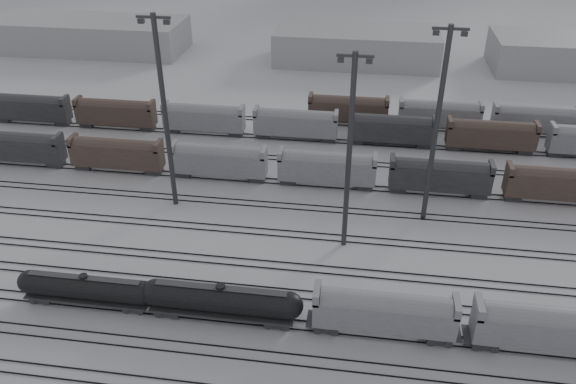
# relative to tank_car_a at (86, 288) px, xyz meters

# --- Properties ---
(ground) EXTENTS (900.00, 900.00, 0.00)m
(ground) POSITION_rel_tank_car_a_xyz_m (16.65, -1.00, -2.32)
(ground) COLOR silver
(ground) RESTS_ON ground
(tracks) EXTENTS (220.00, 71.50, 0.16)m
(tracks) POSITION_rel_tank_car_a_xyz_m (16.65, 16.50, -2.24)
(tracks) COLOR black
(tracks) RESTS_ON ground
(tank_car_a) EXTENTS (16.25, 2.71, 4.02)m
(tank_car_a) POSITION_rel_tank_car_a_xyz_m (0.00, 0.00, 0.00)
(tank_car_a) COLOR black
(tank_car_a) RESTS_ON ground
(tank_car_b) EXTENTS (18.04, 3.01, 4.46)m
(tank_car_b) POSITION_rel_tank_car_a_xyz_m (15.73, -0.00, 0.26)
(tank_car_b) COLOR black
(tank_car_b) RESTS_ON ground
(hopper_car_a) EXTENTS (14.98, 2.98, 5.36)m
(hopper_car_a) POSITION_rel_tank_car_a_xyz_m (33.29, 0.00, 0.99)
(hopper_car_a) COLOR black
(hopper_car_a) RESTS_ON ground
(hopper_car_b) EXTENTS (15.60, 3.10, 5.58)m
(hopper_car_b) POSITION_rel_tank_car_a_xyz_m (50.07, -0.00, 1.12)
(hopper_car_b) COLOR black
(hopper_car_b) RESTS_ON ground
(light_mast_b) EXTENTS (4.44, 0.71, 27.74)m
(light_mast_b) POSITION_rel_tank_car_a_xyz_m (2.99, 22.44, 12.39)
(light_mast_b) COLOR #343336
(light_mast_b) RESTS_ON ground
(light_mast_c) EXTENTS (4.16, 0.67, 25.98)m
(light_mast_c) POSITION_rel_tank_car_a_xyz_m (28.24, 15.80, 11.46)
(light_mast_c) COLOR #343336
(light_mast_c) RESTS_ON ground
(light_mast_d) EXTENTS (4.37, 0.70, 27.30)m
(light_mast_d) POSITION_rel_tank_car_a_xyz_m (39.08, 23.81, 12.16)
(light_mast_d) COLOR #343336
(light_mast_d) RESTS_ON ground
(bg_string_near) EXTENTS (151.00, 3.00, 5.60)m
(bg_string_near) POSITION_rel_tank_car_a_xyz_m (24.65, 31.00, 0.48)
(bg_string_near) COLOR gray
(bg_string_near) RESTS_ON ground
(bg_string_mid) EXTENTS (151.00, 3.00, 5.60)m
(bg_string_mid) POSITION_rel_tank_car_a_xyz_m (34.65, 47.00, 0.48)
(bg_string_mid) COLOR black
(bg_string_mid) RESTS_ON ground
(bg_string_far) EXTENTS (66.00, 3.00, 5.60)m
(bg_string_far) POSITION_rel_tank_car_a_xyz_m (52.15, 55.00, 0.48)
(bg_string_far) COLOR #49372E
(bg_string_far) RESTS_ON ground
(warehouse_left) EXTENTS (50.00, 18.00, 8.00)m
(warehouse_left) POSITION_rel_tank_car_a_xyz_m (-43.35, 94.00, 1.68)
(warehouse_left) COLOR #A1A1A4
(warehouse_left) RESTS_ON ground
(warehouse_mid) EXTENTS (40.00, 18.00, 8.00)m
(warehouse_mid) POSITION_rel_tank_car_a_xyz_m (26.65, 94.00, 1.68)
(warehouse_mid) COLOR #A1A1A4
(warehouse_mid) RESTS_ON ground
(warehouse_right) EXTENTS (35.00, 18.00, 8.00)m
(warehouse_right) POSITION_rel_tank_car_a_xyz_m (76.65, 94.00, 1.68)
(warehouse_right) COLOR #A1A1A4
(warehouse_right) RESTS_ON ground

